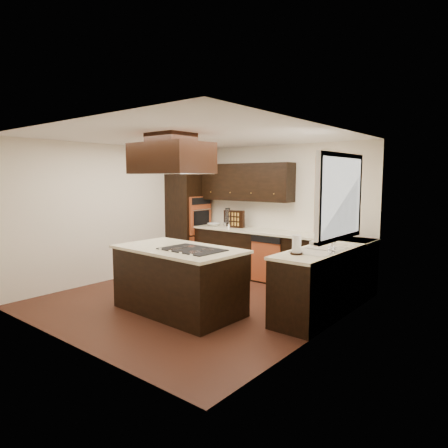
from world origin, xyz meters
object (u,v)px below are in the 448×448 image
at_px(oven_column, 188,217).
at_px(island, 179,281).
at_px(spice_rack, 234,219).
at_px(range_hood, 171,158).

xyz_separation_m(oven_column, island, (1.94, -2.20, -0.62)).
xyz_separation_m(island, spice_rack, (-0.78, 2.29, 0.65)).
distance_m(oven_column, spice_rack, 1.17).
relative_size(oven_column, island, 1.19).
distance_m(oven_column, island, 3.00).
bearing_deg(island, oven_column, 133.37).
height_order(oven_column, spice_rack, oven_column).
height_order(island, spice_rack, spice_rack).
distance_m(island, range_hood, 1.72).
distance_m(island, spice_rack, 2.51).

